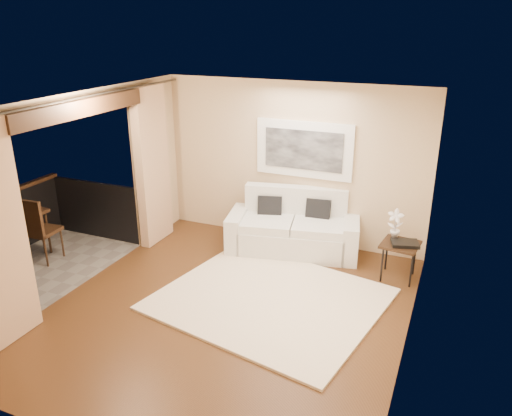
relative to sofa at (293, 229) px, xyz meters
The scene contains 17 objects.
floor 2.13m from the sofa, 95.13° to the right, with size 5.00×5.00×0.00m, color #523218.
room_shell 3.80m from the sofa, 137.91° to the right, with size 5.00×6.40×5.00m.
balcony 4.08m from the sofa, 149.06° to the right, with size 1.81×2.60×1.17m.
curtains 3.26m from the sofa, 137.66° to the right, with size 0.16×4.80×2.64m.
artwork 1.32m from the sofa, 87.50° to the left, with size 1.62×0.07×0.92m.
rug 1.70m from the sofa, 81.95° to the right, with size 2.82×2.46×0.04m, color #FFECCD.
sofa is the anchor object (origin of this frame).
side_table 1.78m from the sofa, 10.69° to the right, with size 0.57×0.57×0.56m.
tray 1.85m from the sofa, 11.22° to the right, with size 0.38×0.28×0.05m, color black.
orchid 1.69m from the sofa, ahead, with size 0.24×0.16×0.45m, color white.
bistro_table 4.36m from the sofa, 153.51° to the right, with size 0.67×0.67×0.77m.
balcony_chair_far 4.04m from the sofa, 150.15° to the right, with size 0.50×0.50×1.08m.
ice_bucket 4.46m from the sofa, 155.15° to the right, with size 0.18×0.18×0.20m, color silver.
candle 4.29m from the sofa, 155.72° to the right, with size 0.06×0.06×0.07m, color red.
vase 4.44m from the sofa, 151.16° to the right, with size 0.04×0.04×0.18m, color silver.
glass_a 4.31m from the sofa, 152.10° to the right, with size 0.06×0.06×0.12m, color white.
glass_b 4.18m from the sofa, 152.32° to the right, with size 0.06×0.06×0.12m, color white.
Camera 1 is at (2.56, -5.09, 3.60)m, focal length 35.00 mm.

